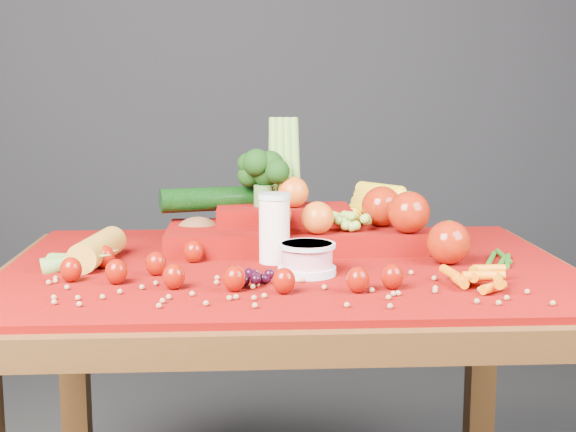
{
  "coord_description": "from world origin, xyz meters",
  "views": [
    {
      "loc": [
        -0.08,
        -1.48,
        1.1
      ],
      "look_at": [
        0.0,
        0.02,
        0.85
      ],
      "focal_mm": 50.0,
      "sensor_mm": 36.0,
      "label": 1
    }
  ],
  "objects": [
    {
      "name": "milk_glass",
      "position": [
        -0.03,
        0.01,
        0.83
      ],
      "size": [
        0.06,
        0.06,
        0.13
      ],
      "rotation": [
        0.0,
        0.0,
        0.05
      ],
      "color": "white",
      "rests_on": "red_cloth"
    },
    {
      "name": "yogurt_bowl",
      "position": [
        0.03,
        -0.09,
        0.79
      ],
      "size": [
        0.1,
        0.1,
        0.06
      ],
      "rotation": [
        0.0,
        0.0,
        0.4
      ],
      "color": "silver",
      "rests_on": "red_cloth"
    },
    {
      "name": "soybean_scatter",
      "position": [
        0.0,
        -0.2,
        0.77
      ],
      "size": [
        0.84,
        0.24,
        0.01
      ],
      "primitive_type": null,
      "color": "#9B6E43",
      "rests_on": "red_cloth"
    },
    {
      "name": "red_cloth",
      "position": [
        0.0,
        0.0,
        0.76
      ],
      "size": [
        1.05,
        0.75,
        0.01
      ],
      "primitive_type": "cube",
      "color": "#7B0404",
      "rests_on": "table"
    },
    {
      "name": "strawberry_scatter",
      "position": [
        -0.15,
        -0.14,
        0.79
      ],
      "size": [
        0.58,
        0.28,
        0.05
      ],
      "color": "#8C1301",
      "rests_on": "red_cloth"
    },
    {
      "name": "table",
      "position": [
        0.0,
        0.0,
        0.66
      ],
      "size": [
        1.1,
        0.8,
        0.75
      ],
      "color": "#3D260D",
      "rests_on": "ground"
    },
    {
      "name": "produce_mound",
      "position": [
        0.05,
        0.15,
        0.82
      ],
      "size": [
        0.61,
        0.36,
        0.27
      ],
      "color": "#7B0404",
      "rests_on": "red_cloth"
    },
    {
      "name": "dark_grape_cluster",
      "position": [
        -0.06,
        -0.17,
        0.78
      ],
      "size": [
        0.06,
        0.05,
        0.03
      ],
      "primitive_type": null,
      "color": "black",
      "rests_on": "red_cloth"
    },
    {
      "name": "potato",
      "position": [
        -0.18,
        0.18,
        0.79
      ],
      "size": [
        0.09,
        0.07,
        0.06
      ],
      "primitive_type": "ellipsoid",
      "color": "#58331C",
      "rests_on": "red_cloth"
    },
    {
      "name": "baby_carrot_pile",
      "position": [
        0.29,
        -0.2,
        0.78
      ],
      "size": [
        0.17,
        0.17,
        0.03
      ],
      "primitive_type": null,
      "color": "orange",
      "rests_on": "red_cloth"
    },
    {
      "name": "green_bean_pile",
      "position": [
        0.41,
        -0.01,
        0.77
      ],
      "size": [
        0.14,
        0.12,
        0.01
      ],
      "primitive_type": null,
      "color": "#205513",
      "rests_on": "red_cloth"
    },
    {
      "name": "corn_ear",
      "position": [
        -0.37,
        -0.01,
        0.78
      ],
      "size": [
        0.21,
        0.25,
        0.06
      ],
      "rotation": [
        0.0,
        0.0,
        1.42
      ],
      "color": "#BF8E27",
      "rests_on": "red_cloth"
    }
  ]
}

